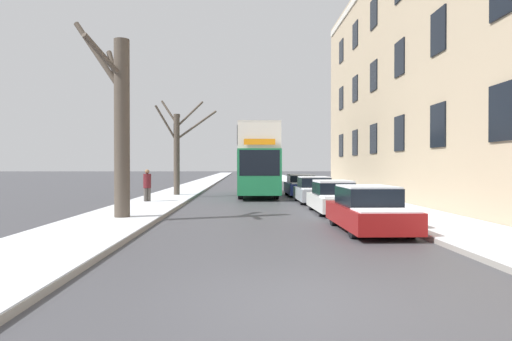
{
  "coord_description": "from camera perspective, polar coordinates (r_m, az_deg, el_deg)",
  "views": [
    {
      "loc": [
        -0.94,
        -6.6,
        1.99
      ],
      "look_at": [
        -0.24,
        18.41,
        1.73
      ],
      "focal_mm": 32.0,
      "sensor_mm": 36.0,
      "label": 1
    }
  ],
  "objects": [
    {
      "name": "double_decker_bus",
      "position": [
        30.2,
        0.1,
        1.64
      ],
      "size": [
        2.5,
        10.37,
        4.51
      ],
      "color": "#1E7A47",
      "rests_on": "ground"
    },
    {
      "name": "ground_plane",
      "position": [
        6.96,
        6.49,
        -16.0
      ],
      "size": [
        320.0,
        320.0,
        0.0
      ],
      "primitive_type": "plane",
      "color": "#424247"
    },
    {
      "name": "sidewalk_right",
      "position": [
        59.98,
        4.58,
        -1.24
      ],
      "size": [
        3.14,
        130.0,
        0.16
      ],
      "color": "gray",
      "rests_on": "ground"
    },
    {
      "name": "terrace_facade_right",
      "position": [
        26.8,
        26.88,
        11.74
      ],
      "size": [
        9.1,
        36.79,
        14.4
      ],
      "color": "tan",
      "rests_on": "ground"
    },
    {
      "name": "parked_car_3",
      "position": [
        30.27,
        5.62,
        -1.92
      ],
      "size": [
        1.86,
        4.5,
        1.43
      ],
      "color": "navy",
      "rests_on": "ground"
    },
    {
      "name": "parked_car_2",
      "position": [
        24.67,
        7.28,
        -2.52
      ],
      "size": [
        1.81,
        4.03,
        1.41
      ],
      "color": "#9EA3AD",
      "rests_on": "ground"
    },
    {
      "name": "bare_tree_left_1",
      "position": [
        29.4,
        -9.76,
        2.81
      ],
      "size": [
        3.83,
        1.84,
        6.24
      ],
      "color": "#4C4238",
      "rests_on": "ground"
    },
    {
      "name": "parked_car_1",
      "position": [
        19.5,
        9.67,
        -3.4
      ],
      "size": [
        1.69,
        4.34,
        1.38
      ],
      "color": "silver",
      "rests_on": "ground"
    },
    {
      "name": "sidewalk_left",
      "position": [
        59.81,
        -5.98,
        -1.25
      ],
      "size": [
        3.14,
        130.0,
        0.16
      ],
      "color": "gray",
      "rests_on": "ground"
    },
    {
      "name": "parked_car_0",
      "position": [
        14.32,
        13.86,
        -4.84
      ],
      "size": [
        1.79,
        4.52,
        1.38
      ],
      "color": "maroon",
      "rests_on": "ground"
    },
    {
      "name": "pedestrian_left_sidewalk",
      "position": [
        24.13,
        -13.45,
        -1.79
      ],
      "size": [
        0.39,
        0.39,
        1.81
      ],
      "rotation": [
        0.0,
        0.0,
        0.53
      ],
      "color": "#4C4742",
      "rests_on": "ground"
    },
    {
      "name": "bare_tree_left_0",
      "position": [
        17.06,
        -16.66,
        5.83
      ],
      "size": [
        2.23,
        2.84,
        7.31
      ],
      "color": "#4C4238",
      "rests_on": "ground"
    }
  ]
}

